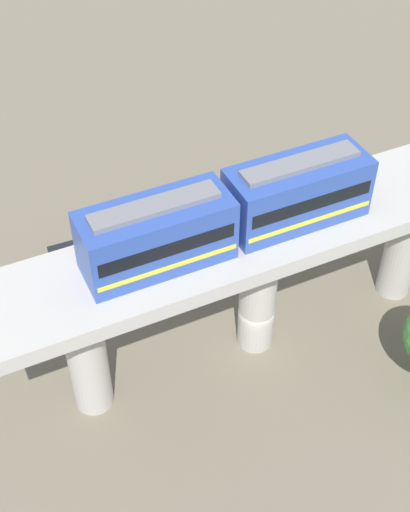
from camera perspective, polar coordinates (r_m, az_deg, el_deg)
ground_plane at (r=38.42m, az=4.03°, el=-6.82°), size 120.00×120.00×0.00m
viaduct at (r=33.98m, az=4.53°, el=-0.26°), size 5.20×28.00×8.11m
train at (r=30.94m, az=1.99°, el=3.54°), size 2.64×13.55×3.24m
parked_car_yellow at (r=46.18m, az=5.77°, el=4.72°), size 2.04×4.30×1.76m
parked_car_blue at (r=41.59m, az=0.43°, el=-0.25°), size 1.92×4.25×1.76m
parked_car_red at (r=42.11m, az=-10.64°, el=-0.52°), size 1.97×4.27×1.76m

